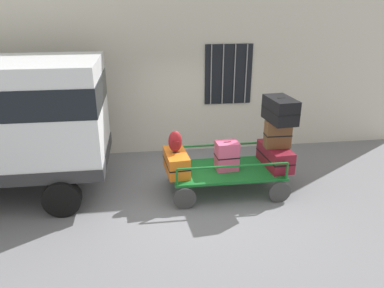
{
  "coord_description": "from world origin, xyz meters",
  "views": [
    {
      "loc": [
        -1.11,
        -6.63,
        3.8
      ],
      "look_at": [
        -0.2,
        0.12,
        1.09
      ],
      "focal_mm": 34.48,
      "sensor_mm": 36.0,
      "label": 1
    }
  ],
  "objects_px": {
    "suitcase_midleft_bottom": "(227,156)",
    "suitcase_center_middle": "(278,134)",
    "backpack": "(175,142)",
    "suitcase_center_bottom": "(275,156)",
    "suitcase_center_top": "(280,110)",
    "luggage_cart": "(226,173)",
    "suitcase_left_bottom": "(176,162)"
  },
  "relations": [
    {
      "from": "backpack",
      "to": "suitcase_center_bottom",
      "type": "bearing_deg",
      "value": 0.15
    },
    {
      "from": "luggage_cart",
      "to": "suitcase_center_middle",
      "type": "bearing_deg",
      "value": 0.09
    },
    {
      "from": "luggage_cart",
      "to": "suitcase_center_bottom",
      "type": "xyz_separation_m",
      "value": [
        1.04,
        0.04,
        0.31
      ]
    },
    {
      "from": "suitcase_center_top",
      "to": "suitcase_left_bottom",
      "type": "bearing_deg",
      "value": 179.6
    },
    {
      "from": "suitcase_center_middle",
      "to": "suitcase_center_top",
      "type": "height_order",
      "value": "suitcase_center_top"
    },
    {
      "from": "backpack",
      "to": "suitcase_center_top",
      "type": "bearing_deg",
      "value": -1.25
    },
    {
      "from": "suitcase_left_bottom",
      "to": "suitcase_center_top",
      "type": "height_order",
      "value": "suitcase_center_top"
    },
    {
      "from": "suitcase_center_top",
      "to": "suitcase_midleft_bottom",
      "type": "bearing_deg",
      "value": 178.94
    },
    {
      "from": "suitcase_left_bottom",
      "to": "suitcase_center_middle",
      "type": "xyz_separation_m",
      "value": [
        2.09,
        -0.0,
        0.5
      ]
    },
    {
      "from": "luggage_cart",
      "to": "suitcase_left_bottom",
      "type": "relative_size",
      "value": 2.59
    },
    {
      "from": "suitcase_center_top",
      "to": "backpack",
      "type": "xyz_separation_m",
      "value": [
        -2.1,
        0.05,
        -0.58
      ]
    },
    {
      "from": "suitcase_left_bottom",
      "to": "suitcase_center_top",
      "type": "bearing_deg",
      "value": -0.4
    },
    {
      "from": "suitcase_center_bottom",
      "to": "backpack",
      "type": "distance_m",
      "value": 2.14
    },
    {
      "from": "suitcase_center_top",
      "to": "backpack",
      "type": "relative_size",
      "value": 1.93
    },
    {
      "from": "suitcase_left_bottom",
      "to": "suitcase_midleft_bottom",
      "type": "height_order",
      "value": "suitcase_midleft_bottom"
    },
    {
      "from": "suitcase_center_top",
      "to": "suitcase_center_middle",
      "type": "bearing_deg",
      "value": 90.0
    },
    {
      "from": "luggage_cart",
      "to": "suitcase_left_bottom",
      "type": "xyz_separation_m",
      "value": [
        -1.04,
        0.0,
        0.31
      ]
    },
    {
      "from": "suitcase_left_bottom",
      "to": "backpack",
      "type": "height_order",
      "value": "backpack"
    },
    {
      "from": "suitcase_midleft_bottom",
      "to": "suitcase_center_bottom",
      "type": "xyz_separation_m",
      "value": [
        1.04,
        0.03,
        -0.08
      ]
    },
    {
      "from": "suitcase_center_top",
      "to": "backpack",
      "type": "height_order",
      "value": "suitcase_center_top"
    },
    {
      "from": "suitcase_midleft_bottom",
      "to": "suitcase_center_middle",
      "type": "height_order",
      "value": "suitcase_center_middle"
    },
    {
      "from": "suitcase_center_bottom",
      "to": "suitcase_center_top",
      "type": "relative_size",
      "value": 1.22
    },
    {
      "from": "suitcase_center_middle",
      "to": "backpack",
      "type": "bearing_deg",
      "value": 179.11
    },
    {
      "from": "luggage_cart",
      "to": "backpack",
      "type": "xyz_separation_m",
      "value": [
        -1.06,
        0.03,
        0.75
      ]
    },
    {
      "from": "suitcase_midleft_bottom",
      "to": "backpack",
      "type": "height_order",
      "value": "backpack"
    },
    {
      "from": "suitcase_center_middle",
      "to": "suitcase_left_bottom",
      "type": "bearing_deg",
      "value": 179.97
    },
    {
      "from": "suitcase_center_bottom",
      "to": "backpack",
      "type": "bearing_deg",
      "value": -179.85
    },
    {
      "from": "suitcase_center_bottom",
      "to": "suitcase_center_middle",
      "type": "relative_size",
      "value": 1.86
    },
    {
      "from": "luggage_cart",
      "to": "suitcase_midleft_bottom",
      "type": "bearing_deg",
      "value": 90.0
    },
    {
      "from": "suitcase_left_bottom",
      "to": "suitcase_center_bottom",
      "type": "bearing_deg",
      "value": 1.01
    },
    {
      "from": "suitcase_center_middle",
      "to": "suitcase_midleft_bottom",
      "type": "bearing_deg",
      "value": 179.68
    },
    {
      "from": "suitcase_center_middle",
      "to": "suitcase_center_bottom",
      "type": "bearing_deg",
      "value": 90.0
    }
  ]
}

